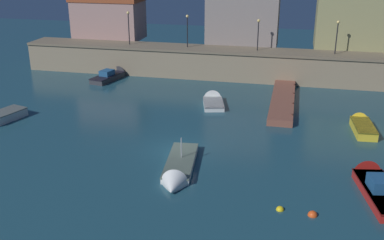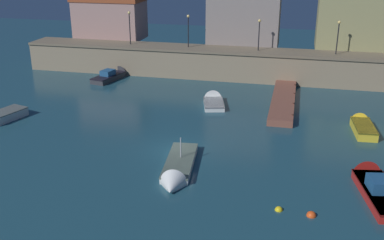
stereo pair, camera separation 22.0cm
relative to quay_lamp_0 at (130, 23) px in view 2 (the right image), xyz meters
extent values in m
plane|color=#1E4756|center=(11.26, -20.78, -5.84)|extent=(113.50, 113.50, 0.00)
cube|color=gray|center=(11.26, 0.00, -4.29)|extent=(47.09, 3.73, 3.09)
cube|color=#73644F|center=(11.26, 0.00, -2.63)|extent=(47.09, 4.03, 0.24)
cube|color=#A67F78|center=(-4.25, 4.24, -0.41)|extent=(8.43, 4.74, 4.68)
cube|color=gray|center=(12.82, 3.81, 0.94)|extent=(8.34, 3.90, 7.36)
cube|color=#918D5D|center=(26.02, 4.47, 0.59)|extent=(9.64, 5.20, 6.67)
cube|color=brown|center=(18.37, -8.11, -5.54)|extent=(2.14, 12.48, 0.59)
cylinder|color=brown|center=(19.33, -3.43, -5.49)|extent=(0.20, 0.20, 0.70)
cylinder|color=brown|center=(19.33, -6.55, -5.49)|extent=(0.20, 0.20, 0.70)
cylinder|color=brown|center=(19.33, -9.67, -5.49)|extent=(0.20, 0.20, 0.70)
cylinder|color=brown|center=(19.33, -12.79, -5.49)|extent=(0.20, 0.20, 0.70)
cylinder|color=black|center=(0.00, 0.00, -0.75)|extent=(0.12, 0.12, 3.51)
sphere|color=#F9D172|center=(0.00, 0.00, 1.16)|extent=(0.32, 0.32, 0.32)
cylinder|color=black|center=(7.04, 0.00, -0.83)|extent=(0.12, 0.12, 3.34)
sphere|color=#F9D172|center=(7.04, 0.00, 0.99)|extent=(0.32, 0.32, 0.32)
cylinder|color=black|center=(15.03, 0.00, -0.95)|extent=(0.12, 0.12, 3.11)
sphere|color=#F9D172|center=(15.03, 0.00, 0.75)|extent=(0.32, 0.32, 0.32)
cylinder|color=black|center=(23.32, 0.00, -0.89)|extent=(0.12, 0.12, 3.23)
sphere|color=#F9D172|center=(23.32, 0.00, 0.88)|extent=(0.32, 0.32, 0.32)
cube|color=white|center=(12.04, -10.37, -5.61)|extent=(2.56, 3.69, 0.46)
cone|color=white|center=(11.53, -8.34, -5.61)|extent=(1.88, 1.33, 1.70)
cube|color=#5D5A5F|center=(12.04, -10.37, -5.42)|extent=(2.61, 3.76, 0.08)
cube|color=silver|center=(-4.95, -17.93, -5.46)|extent=(2.67, 3.83, 0.75)
cube|color=#5E635E|center=(-4.95, -17.93, -5.13)|extent=(2.72, 3.91, 0.08)
cube|color=red|center=(24.80, -24.67, -5.55)|extent=(2.81, 5.67, 0.58)
cone|color=red|center=(24.20, -21.37, -5.55)|extent=(2.00, 1.70, 1.78)
cube|color=#64100C|center=(24.80, -24.67, -5.30)|extent=(2.87, 5.78, 0.08)
cube|color=navy|center=(24.78, -24.58, -4.90)|extent=(1.68, 1.75, 0.73)
cube|color=#99B7C6|center=(24.64, -23.83, -4.86)|extent=(1.28, 0.29, 0.44)
cube|color=gold|center=(25.00, -14.06, -5.48)|extent=(1.78, 3.92, 0.71)
cone|color=gold|center=(24.82, -11.68, -5.48)|extent=(1.50, 1.17, 1.42)
cube|color=#5D5815|center=(25.00, -14.06, -5.17)|extent=(1.82, 4.00, 0.08)
cube|color=#333338|center=(-1.23, -4.12, -5.54)|extent=(2.66, 4.84, 0.60)
cone|color=#333338|center=(-0.61, -1.31, -5.54)|extent=(1.86, 1.60, 1.62)
cube|color=black|center=(-1.23, -4.12, -5.28)|extent=(2.71, 4.94, 0.08)
cube|color=navy|center=(-1.26, -4.24, -4.95)|extent=(1.47, 1.71, 0.59)
cube|color=#99B7C6|center=(-1.09, -3.50, -4.92)|extent=(1.05, 0.29, 0.35)
cube|color=white|center=(12.11, -23.13, -5.61)|extent=(2.39, 5.72, 0.46)
cone|color=white|center=(12.48, -26.54, -5.61)|extent=(1.85, 1.58, 1.71)
cube|color=#576658|center=(12.11, -23.13, -5.42)|extent=(2.43, 5.84, 0.08)
cylinder|color=#B2B2B7|center=(12.07, -22.76, -4.65)|extent=(0.08, 0.08, 1.45)
sphere|color=#EA4C19|center=(20.83, -27.49, -5.84)|extent=(0.55, 0.55, 0.55)
sphere|color=yellow|center=(19.03, -27.31, -5.84)|extent=(0.45, 0.45, 0.45)
camera|label=1|loc=(19.14, -50.18, 8.13)|focal=42.40mm
camera|label=2|loc=(19.36, -50.13, 8.13)|focal=42.40mm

